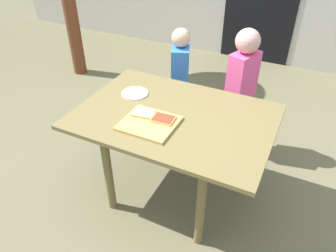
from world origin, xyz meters
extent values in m
plane|color=#676245|center=(0.00, 0.00, 0.00)|extent=(16.00, 16.00, 0.00)
cube|color=brown|center=(0.00, 0.00, 0.68)|extent=(1.25, 0.88, 0.03)
cylinder|color=brown|center=(-0.33, -0.33, 0.33)|extent=(0.06, 0.06, 0.66)
cylinder|color=brown|center=(0.33, -0.33, 0.33)|extent=(0.06, 0.06, 0.66)
cylinder|color=brown|center=(-0.33, 0.33, 0.33)|extent=(0.06, 0.06, 0.66)
cylinder|color=brown|center=(0.33, 0.33, 0.33)|extent=(0.06, 0.06, 0.66)
cube|color=tan|center=(-0.09, -0.17, 0.70)|extent=(0.33, 0.30, 0.02)
cube|color=tan|center=(-0.03, -0.11, 0.72)|extent=(0.14, 0.11, 0.01)
cube|color=#AF3521|center=(-0.03, -0.11, 0.72)|extent=(0.13, 0.10, 0.00)
cube|color=tan|center=(-0.17, -0.10, 0.72)|extent=(0.15, 0.12, 0.01)
cube|color=#F9E9B2|center=(-0.17, -0.10, 0.72)|extent=(0.13, 0.11, 0.00)
cylinder|color=white|center=(-0.37, 0.12, 0.70)|extent=(0.19, 0.19, 0.01)
cylinder|color=#453233|center=(-0.30, 0.77, 0.22)|extent=(0.09, 0.09, 0.44)
cylinder|color=#453233|center=(-0.25, 0.64, 0.22)|extent=(0.09, 0.09, 0.44)
cube|color=blue|center=(-0.28, 0.71, 0.64)|extent=(0.22, 0.27, 0.41)
sphere|color=#D0AA8A|center=(-0.28, 0.71, 0.92)|extent=(0.15, 0.15, 0.15)
cylinder|color=#23313C|center=(0.27, 0.76, 0.25)|extent=(0.09, 0.09, 0.51)
cylinder|color=#23313C|center=(0.23, 0.63, 0.25)|extent=(0.09, 0.09, 0.51)
cube|color=#E54C8C|center=(0.25, 0.70, 0.70)|extent=(0.21, 0.27, 0.38)
sphere|color=#D89E94|center=(0.25, 0.70, 0.98)|extent=(0.18, 0.18, 0.18)
camera|label=1|loc=(0.71, -1.56, 1.83)|focal=34.38mm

